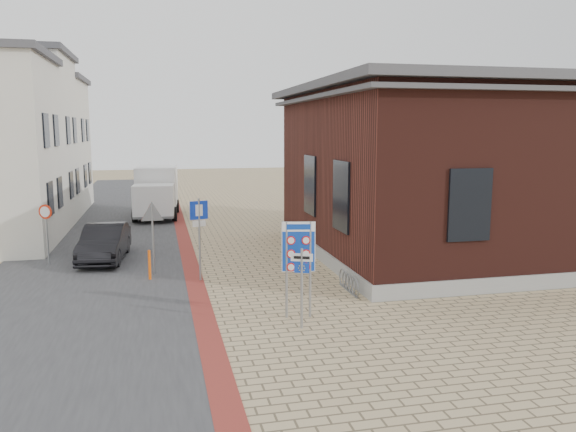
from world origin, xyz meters
name	(u,v)px	position (x,y,z in m)	size (l,w,h in m)	color
ground	(282,320)	(0.00, 0.00, 0.00)	(120.00, 120.00, 0.00)	tan
road_strip	(110,231)	(-5.50, 15.00, 0.01)	(7.00, 60.00, 0.02)	#38383A
curb_strip	(186,248)	(-2.00, 10.00, 0.01)	(0.60, 40.00, 0.02)	maroon
brick_building	(457,168)	(8.99, 7.00, 3.49)	(13.00, 13.00, 6.80)	gray
townhouse_mid	(0,139)	(-10.99, 18.00, 4.57)	(7.40, 6.40, 9.10)	silver
townhouse_far	(26,144)	(-10.99, 24.00, 4.17)	(7.40, 6.40, 8.30)	silver
bike_rack	(349,283)	(2.65, 2.20, 0.26)	(0.08, 1.80, 0.60)	slate
sedan	(105,243)	(-5.19, 8.39, 0.70)	(1.48, 4.24, 1.40)	black
box_truck	(156,191)	(-3.19, 19.19, 1.50)	(2.68, 5.69, 2.90)	slate
border_sign	(298,249)	(0.50, 0.16, 1.88)	(0.89, 0.21, 2.63)	gray
essen_sign	(302,277)	(0.38, -0.67, 1.35)	(0.53, 0.25, 2.08)	gray
parking_sign	(199,224)	(-1.80, 4.50, 1.93)	(0.60, 0.21, 2.79)	gray
yield_sign	(152,220)	(-3.32, 5.76, 1.93)	(0.90, 0.11, 2.53)	gray
speed_sign	(46,225)	(-7.17, 8.00, 1.54)	(0.50, 0.25, 2.30)	gray
bollard	(150,265)	(-3.46, 5.00, 0.51)	(0.09, 0.09, 1.03)	#FF5D0D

